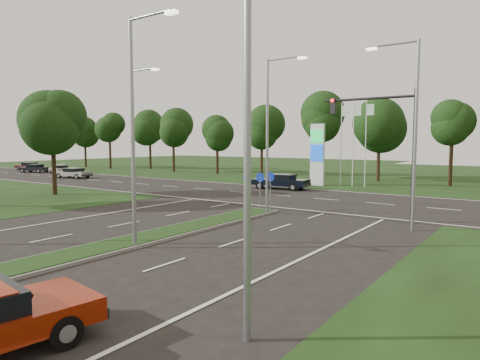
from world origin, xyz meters
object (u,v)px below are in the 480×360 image
Objects in this scene: far_car_a at (73,173)px; far_car_b at (60,169)px; navy_sedan at (281,181)px; far_car_d at (29,166)px; far_car_c at (35,168)px.

far_car_a is 1.00× the size of far_car_b.
navy_sedan is 1.19× the size of far_car_d.
far_car_a reaches higher than far_car_d.
far_car_a is at bearing 92.13° from navy_sedan.
far_car_c is (-5.13, -0.66, -0.02)m from far_car_b.
far_car_a reaches higher than far_car_b.
far_car_b is 5.18m from far_car_c.
far_car_c is at bearing 66.93° from far_car_a.
far_car_a is 8.42m from far_car_b.
far_car_c is (-12.95, 2.49, -0.03)m from far_car_a.
far_car_c is 6.39m from far_car_d.
navy_sedan is at bearing -72.48° from far_car_b.
far_car_c is at bearing -127.55° from far_car_d.
far_car_c is at bearing 113.60° from far_car_b.
navy_sedan is 38.70m from far_car_c.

